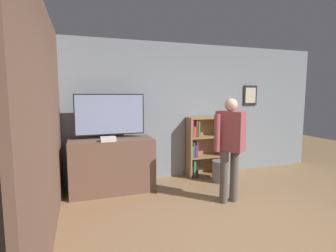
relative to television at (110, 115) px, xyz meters
name	(u,v)px	position (x,y,z in m)	size (l,w,h in m)	color
ground_plane	(265,245)	(1.42, -2.36, -1.32)	(14.00, 14.00, 0.00)	#93704C
wall_back	(179,111)	(1.43, 0.35, 0.03)	(6.51, 0.09, 2.70)	gray
wall_side_brick	(50,121)	(-0.86, -1.02, 0.03)	(0.06, 4.29, 2.70)	brown
tv_ledge	(112,165)	(0.00, -0.09, -0.86)	(1.42, 0.67, 0.92)	brown
television	(110,115)	(0.00, 0.00, 0.00)	(1.19, 0.22, 0.77)	black
game_console	(108,139)	(-0.07, -0.31, -0.37)	(0.24, 0.17, 0.07)	white
bookshelf	(201,147)	(1.84, 0.17, -0.71)	(0.71, 0.28, 1.23)	#997047
person	(230,142)	(1.68, -1.18, -0.37)	(0.55, 0.46, 1.63)	#56514C
waste_bin	(221,171)	(2.06, -0.29, -1.12)	(0.35, 0.35, 0.41)	gray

